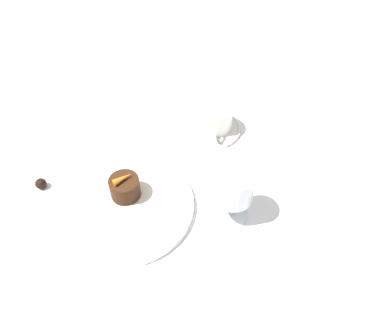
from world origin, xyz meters
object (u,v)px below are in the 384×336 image
at_px(coffee_cup, 216,117).
at_px(wine_glass, 235,189).
at_px(fork, 153,140).
at_px(dessert_cake, 125,187).
at_px(dinner_plate, 127,206).

xyz_separation_m(coffee_cup, wine_glass, (0.25, 0.04, 0.04)).
xyz_separation_m(fork, dessert_cake, (0.18, -0.03, 0.03)).
relative_size(wine_glass, fork, 0.60).
height_order(coffee_cup, wine_glass, wine_glass).
relative_size(fork, dessert_cake, 3.19).
bearing_deg(dinner_plate, wine_glass, 90.80).
bearing_deg(coffee_cup, wine_glass, 9.93).
height_order(coffee_cup, fork, coffee_cup).
relative_size(coffee_cup, fork, 0.55).
distance_m(dinner_plate, dessert_cake, 0.04).
distance_m(dinner_plate, coffee_cup, 0.30).
xyz_separation_m(wine_glass, fork, (-0.20, -0.19, -0.08)).
height_order(coffee_cup, dessert_cake, coffee_cup).
xyz_separation_m(dinner_plate, dessert_cake, (-0.02, -0.01, 0.03)).
height_order(fork, dessert_cake, dessert_cake).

